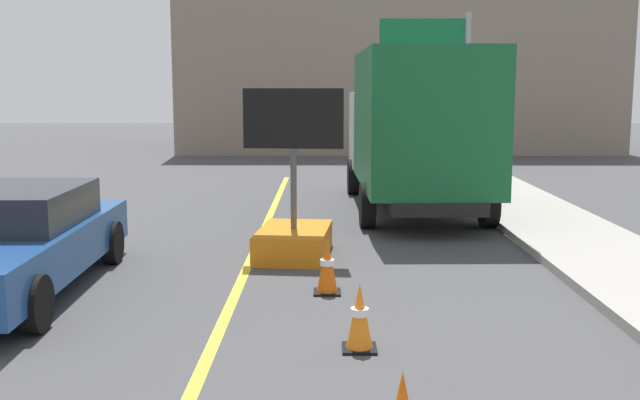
% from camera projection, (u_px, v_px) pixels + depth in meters
% --- Properties ---
extents(arrow_board_trailer, '(1.60, 1.89, 2.70)m').
position_uv_depth(arrow_board_trailer, '(294.00, 227.00, 12.02)').
color(arrow_board_trailer, orange).
rests_on(arrow_board_trailer, ground).
extents(box_truck, '(2.77, 7.35, 3.46)m').
position_uv_depth(box_truck, '(415.00, 127.00, 16.17)').
color(box_truck, black).
rests_on(box_truck, ground).
extents(pickup_car, '(2.18, 5.09, 1.38)m').
position_uv_depth(pickup_car, '(10.00, 240.00, 9.86)').
color(pickup_car, navy).
rests_on(pickup_car, ground).
extents(highway_guide_sign, '(2.79, 0.18, 5.00)m').
position_uv_depth(highway_guide_sign, '(442.00, 64.00, 22.74)').
color(highway_guide_sign, gray).
rests_on(highway_guide_sign, ground).
extents(far_building_block, '(18.34, 8.90, 7.79)m').
position_uv_depth(far_building_block, '(393.00, 62.00, 33.75)').
color(far_building_block, gray).
rests_on(far_building_block, ground).
extents(traffic_cone_far_lane, '(0.36, 0.36, 0.72)m').
position_uv_depth(traffic_cone_far_lane, '(360.00, 317.00, 7.69)').
color(traffic_cone_far_lane, black).
rests_on(traffic_cone_far_lane, ground).
extents(traffic_cone_curbside, '(0.36, 0.36, 0.74)m').
position_uv_depth(traffic_cone_curbside, '(327.00, 267.00, 9.82)').
color(traffic_cone_curbside, black).
rests_on(traffic_cone_curbside, ground).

